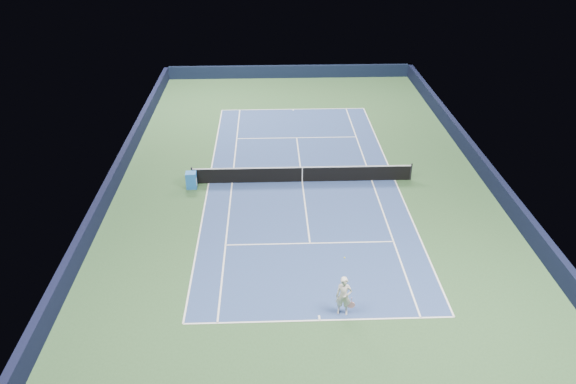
{
  "coord_description": "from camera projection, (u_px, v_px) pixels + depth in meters",
  "views": [
    {
      "loc": [
        -1.92,
        -29.03,
        15.56
      ],
      "look_at": [
        -0.95,
        -3.0,
        1.0
      ],
      "focal_mm": 35.0,
      "sensor_mm": 36.0,
      "label": 1
    }
  ],
  "objects": [
    {
      "name": "baseline_far",
      "position": [
        293.0,
        109.0,
        43.34
      ],
      "size": [
        10.97,
        0.08,
        0.0
      ],
      "primitive_type": "cube",
      "color": "white",
      "rests_on": "ground"
    },
    {
      "name": "wall_left",
      "position": [
        115.0,
        177.0,
        32.35
      ],
      "size": [
        0.35,
        40.0,
        1.1
      ],
      "primitive_type": "cube",
      "color": "black",
      "rests_on": "ground"
    },
    {
      "name": "tennis_player",
      "position": [
        344.0,
        296.0,
        22.56
      ],
      "size": [
        0.83,
        1.3,
        2.08
      ],
      "color": "silver",
      "rests_on": "ground"
    },
    {
      "name": "sideline_singles_right",
      "position": [
        372.0,
        180.0,
        33.1
      ],
      "size": [
        0.08,
        23.77,
        0.0
      ],
      "primitive_type": "cube",
      "color": "white",
      "rests_on": "ground"
    },
    {
      "name": "service_line_near",
      "position": [
        310.0,
        243.0,
        27.39
      ],
      "size": [
        8.23,
        0.08,
        0.0
      ],
      "primitive_type": "cube",
      "color": "white",
      "rests_on": "ground"
    },
    {
      "name": "wall_right",
      "position": [
        485.0,
        170.0,
        33.06
      ],
      "size": [
        0.35,
        40.0,
        1.1
      ],
      "primitive_type": "cube",
      "color": "black",
      "rests_on": "ground"
    },
    {
      "name": "center_service_line",
      "position": [
        302.0,
        182.0,
        32.97
      ],
      "size": [
        0.08,
        12.8,
        0.0
      ],
      "primitive_type": "cube",
      "color": "white",
      "rests_on": "ground"
    },
    {
      "name": "sponsor_cube",
      "position": [
        191.0,
        180.0,
        32.1
      ],
      "size": [
        0.62,
        0.55,
        0.97
      ],
      "color": "#1D5FB3",
      "rests_on": "ground"
    },
    {
      "name": "center_mark_near",
      "position": [
        319.0,
        318.0,
        22.73
      ],
      "size": [
        0.08,
        0.3,
        0.0
      ],
      "primitive_type": "cube",
      "color": "white",
      "rests_on": "ground"
    },
    {
      "name": "sideline_doubles_right",
      "position": [
        395.0,
        180.0,
        33.15
      ],
      "size": [
        0.08,
        23.77,
        0.0
      ],
      "primitive_type": "cube",
      "color": "white",
      "rests_on": "ground"
    },
    {
      "name": "ground",
      "position": [
        302.0,
        182.0,
        32.97
      ],
      "size": [
        40.0,
        40.0,
        0.0
      ],
      "primitive_type": "plane",
      "color": "#2A4A28",
      "rests_on": "ground"
    },
    {
      "name": "baseline_near",
      "position": [
        320.0,
        320.0,
        22.6
      ],
      "size": [
        10.97,
        0.08,
        0.0
      ],
      "primitive_type": "cube",
      "color": "white",
      "rests_on": "ground"
    },
    {
      "name": "center_mark_far",
      "position": [
        293.0,
        110.0,
        43.2
      ],
      "size": [
        0.08,
        0.3,
        0.0
      ],
      "primitive_type": "cube",
      "color": "white",
      "rests_on": "ground"
    },
    {
      "name": "court_surface",
      "position": [
        302.0,
        182.0,
        32.97
      ],
      "size": [
        10.97,
        23.77,
        0.01
      ],
      "primitive_type": "cube",
      "color": "navy",
      "rests_on": "ground"
    },
    {
      "name": "sideline_singles_left",
      "position": [
        232.0,
        183.0,
        32.83
      ],
      "size": [
        0.08,
        23.77,
        0.0
      ],
      "primitive_type": "cube",
      "color": "white",
      "rests_on": "ground"
    },
    {
      "name": "sideline_doubles_left",
      "position": [
        209.0,
        183.0,
        32.79
      ],
      "size": [
        0.08,
        23.77,
        0.0
      ],
      "primitive_type": "cube",
      "color": "white",
      "rests_on": "ground"
    },
    {
      "name": "wall_far",
      "position": [
        289.0,
        72.0,
        50.0
      ],
      "size": [
        22.0,
        0.35,
        1.1
      ],
      "primitive_type": "cube",
      "color": "black",
      "rests_on": "ground"
    },
    {
      "name": "service_line_far",
      "position": [
        297.0,
        138.0,
        38.55
      ],
      "size": [
        8.23,
        0.08,
        0.0
      ],
      "primitive_type": "cube",
      "color": "white",
      "rests_on": "ground"
    },
    {
      "name": "tennis_net",
      "position": [
        302.0,
        174.0,
        32.73
      ],
      "size": [
        12.9,
        0.1,
        1.07
      ],
      "color": "black",
      "rests_on": "ground"
    }
  ]
}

